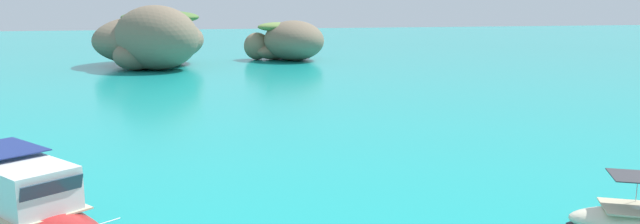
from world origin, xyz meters
TOP-DOWN VIEW (x-y plane):
  - islet_large at (-11.42, 77.13)m, footprint 19.50×24.99m
  - islet_small at (8.66, 82.74)m, footprint 13.13×14.14m
  - motorboat_red at (-13.64, 13.70)m, footprint 9.08×10.54m

SIDE VIEW (x-z plane):
  - motorboat_red at x=-13.64m, z-range -0.62..2.75m
  - islet_small at x=8.66m, z-range -0.28..5.80m
  - islet_large at x=-11.42m, z-range -0.41..8.00m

